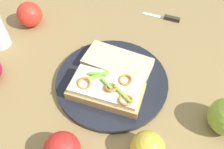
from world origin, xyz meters
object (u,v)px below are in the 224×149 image
object	(u,v)px
bread_slice_side	(118,63)
apple_5	(30,15)
knife	(166,18)
plate	(112,81)
apple_1	(147,148)
sandwich	(106,89)

from	to	relation	value
bread_slice_side	apple_5	xyz separation A→B (m)	(0.05, -0.31, 0.01)
apple_5	knife	distance (m)	0.42
plate	apple_1	bearing A→B (deg)	65.49
plate	apple_5	xyz separation A→B (m)	(0.01, -0.33, 0.03)
plate	knife	xyz separation A→B (m)	(-0.30, -0.06, -0.00)
apple_1	knife	distance (m)	0.45
apple_1	apple_5	xyz separation A→B (m)	(-0.07, -0.51, 0.00)
plate	apple_5	distance (m)	0.33
apple_1	knife	xyz separation A→B (m)	(-0.38, -0.23, -0.03)
apple_5	apple_1	bearing A→B (deg)	82.49
sandwich	apple_5	world-z (taller)	apple_5
plate	sandwich	distance (m)	0.05
plate	bread_slice_side	bearing A→B (deg)	-153.52
sandwich	apple_1	bearing A→B (deg)	138.78
apple_5	bread_slice_side	bearing A→B (deg)	99.75
sandwich	knife	distance (m)	0.35
apple_5	plate	bearing A→B (deg)	92.40
plate	apple_5	size ratio (longest dim) A/B	3.73
sandwich	apple_1	xyz separation A→B (m)	(0.04, 0.16, 0.00)
bread_slice_side	knife	xyz separation A→B (m)	(-0.26, -0.04, -0.02)
apple_1	knife	world-z (taller)	apple_1
apple_1	knife	size ratio (longest dim) A/B	0.60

